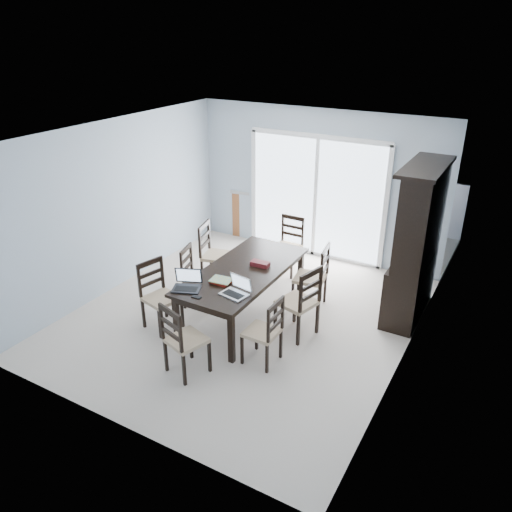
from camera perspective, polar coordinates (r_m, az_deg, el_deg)
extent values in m
plane|color=beige|center=(7.27, -1.38, -6.84)|extent=(5.00, 5.00, 0.00)
plane|color=white|center=(6.30, -1.63, 13.70)|extent=(5.00, 5.00, 0.00)
cube|color=#9EADBC|center=(8.79, 6.98, 8.06)|extent=(4.50, 0.02, 2.60)
cube|color=#9EADBC|center=(8.00, -15.53, 5.61)|extent=(0.02, 5.00, 2.60)
cube|color=#9EADBC|center=(5.94, 17.50, -1.50)|extent=(0.02, 5.00, 2.60)
cube|color=gray|center=(10.12, 8.82, 2.13)|extent=(4.50, 2.00, 0.10)
cube|color=#99999E|center=(10.80, 10.98, 6.85)|extent=(4.50, 0.06, 1.10)
cube|color=black|center=(6.91, -1.44, -1.69)|extent=(1.00, 2.20, 0.04)
cube|color=black|center=(6.94, -1.44, -2.13)|extent=(0.88, 2.08, 0.10)
cube|color=black|center=(6.60, -9.06, -7.25)|extent=(0.07, 0.07, 0.69)
cube|color=black|center=(6.18, -2.83, -9.38)|extent=(0.07, 0.07, 0.69)
cube|color=black|center=(8.05, -0.33, -0.69)|extent=(0.07, 0.07, 0.69)
cube|color=black|center=(7.70, 5.10, -2.02)|extent=(0.07, 0.07, 0.69)
cube|color=black|center=(7.47, 17.10, -3.37)|extent=(0.45, 1.30, 0.85)
cube|color=black|center=(7.03, 18.43, 4.32)|extent=(0.38, 1.30, 1.30)
cube|color=black|center=(6.85, 18.95, 9.65)|extent=(0.50, 1.38, 0.05)
cube|color=black|center=(6.68, 16.02, 3.57)|extent=(0.02, 0.36, 1.18)
cube|color=black|center=(7.07, 16.89, 4.63)|extent=(0.02, 0.36, 1.18)
cube|color=black|center=(7.46, 17.68, 5.57)|extent=(0.02, 0.36, 1.18)
cube|color=silver|center=(8.85, 6.85, 6.48)|extent=(2.40, 0.02, 2.10)
cube|color=white|center=(8.55, 7.19, 13.39)|extent=(2.52, 0.05, 0.08)
cube|color=white|center=(8.83, 6.81, 6.45)|extent=(0.06, 0.05, 2.10)
cube|color=white|center=(9.21, 6.49, 0.40)|extent=(2.52, 0.05, 0.05)
cube|color=black|center=(7.25, -10.30, -5.40)|extent=(0.04, 0.04, 0.43)
cube|color=black|center=(7.07, -12.74, -6.47)|extent=(0.04, 0.04, 0.43)
cube|color=black|center=(6.99, -8.43, -6.50)|extent=(0.04, 0.04, 0.43)
cube|color=black|center=(6.80, -10.92, -7.66)|extent=(0.04, 0.04, 0.43)
cube|color=tan|center=(6.91, -10.75, -4.81)|extent=(0.50, 0.50, 0.05)
cube|color=black|center=(7.71, -7.14, -3.32)|extent=(0.04, 0.04, 0.40)
cube|color=black|center=(7.42, -8.18, -4.57)|extent=(0.04, 0.04, 0.40)
cube|color=black|center=(7.59, -4.64, -3.68)|extent=(0.04, 0.04, 0.40)
cube|color=black|center=(7.30, -5.59, -4.97)|extent=(0.04, 0.04, 0.40)
cube|color=tan|center=(7.40, -6.47, -2.59)|extent=(0.48, 0.48, 0.05)
cube|color=black|center=(8.32, -5.16, -0.84)|extent=(0.04, 0.04, 0.45)
cube|color=black|center=(7.99, -6.16, -2.02)|extent=(0.04, 0.04, 0.45)
cube|color=black|center=(8.19, -2.59, -1.17)|extent=(0.04, 0.04, 0.45)
cube|color=black|center=(7.86, -3.50, -2.39)|extent=(0.04, 0.04, 0.45)
cube|color=tan|center=(7.98, -4.41, 0.00)|extent=(0.52, 0.52, 0.05)
cube|color=black|center=(6.08, 1.26, -11.69)|extent=(0.03, 0.03, 0.40)
cube|color=black|center=(6.33, 2.85, -10.04)|extent=(0.03, 0.03, 0.40)
cube|color=black|center=(6.23, -1.60, -10.70)|extent=(0.03, 0.03, 0.40)
cube|color=black|center=(6.47, 0.07, -9.15)|extent=(0.03, 0.03, 0.40)
cube|color=tan|center=(6.15, 0.65, -8.69)|extent=(0.40, 0.40, 0.05)
cube|color=black|center=(6.56, 4.84, -8.46)|extent=(0.05, 0.05, 0.45)
cube|color=black|center=(6.83, 7.02, -7.10)|extent=(0.05, 0.05, 0.45)
cube|color=black|center=(6.78, 2.23, -7.18)|extent=(0.05, 0.05, 0.45)
cube|color=black|center=(7.04, 4.44, -5.92)|extent=(0.05, 0.05, 0.45)
cube|color=tan|center=(6.66, 4.71, -5.30)|extent=(0.54, 0.54, 0.05)
cube|color=black|center=(7.24, 7.16, -5.15)|extent=(0.04, 0.04, 0.44)
cube|color=black|center=(7.57, 7.90, -3.76)|extent=(0.04, 0.04, 0.44)
cube|color=black|center=(7.32, 4.21, -4.63)|extent=(0.04, 0.04, 0.44)
cube|color=black|center=(7.65, 5.07, -3.28)|extent=(0.04, 0.04, 0.44)
cube|color=tan|center=(7.33, 6.17, -2.52)|extent=(0.49, 0.49, 0.05)
cube|color=black|center=(6.20, -10.26, -11.19)|extent=(0.04, 0.04, 0.42)
cube|color=black|center=(5.95, -8.21, -12.80)|extent=(0.04, 0.04, 0.42)
cube|color=black|center=(6.37, -7.45, -9.91)|extent=(0.04, 0.04, 0.42)
cube|color=black|center=(6.12, -5.33, -11.40)|extent=(0.04, 0.04, 0.42)
cube|color=tan|center=(6.02, -7.94, -9.50)|extent=(0.51, 0.51, 0.05)
cube|color=black|center=(8.50, 5.20, -0.32)|extent=(0.03, 0.03, 0.42)
cube|color=black|center=(8.65, 2.97, 0.21)|extent=(0.03, 0.03, 0.42)
cube|color=black|center=(8.20, 4.08, -1.29)|extent=(0.03, 0.03, 0.42)
cube|color=black|center=(8.35, 1.79, -0.72)|extent=(0.03, 0.03, 0.42)
cube|color=tan|center=(8.32, 3.55, 0.95)|extent=(0.42, 0.42, 0.05)
cube|color=black|center=(6.45, -7.95, -3.74)|extent=(0.42, 0.36, 0.02)
cube|color=silver|center=(6.39, -8.01, -2.78)|extent=(0.30, 0.16, 0.19)
cube|color=#B0B0B2|center=(6.26, -2.53, -4.42)|extent=(0.37, 0.29, 0.02)
cube|color=silver|center=(6.21, -2.55, -3.48)|extent=(0.30, 0.09, 0.18)
cube|color=maroon|center=(6.57, -4.06, -2.90)|extent=(0.26, 0.20, 0.03)
cube|color=gold|center=(6.55, -3.99, -2.74)|extent=(0.30, 0.24, 0.01)
cube|color=black|center=(6.25, -6.82, -4.68)|extent=(0.13, 0.06, 0.01)
cube|color=#52101B|center=(6.98, 0.47, -0.90)|extent=(0.27, 0.14, 0.07)
cube|color=brown|center=(10.17, 3.74, 5.47)|extent=(1.93, 1.76, 0.89)
cube|color=gray|center=(10.02, 3.82, 8.02)|extent=(1.99, 1.81, 0.06)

